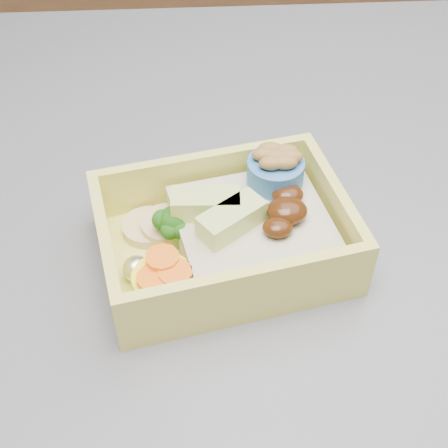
{
  "coord_description": "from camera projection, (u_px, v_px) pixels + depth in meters",
  "views": [
    {
      "loc": [
        -0.13,
        -0.44,
        1.3
      ],
      "look_at": [
        -0.11,
        -0.11,
        0.96
      ],
      "focal_mm": 50.0,
      "sensor_mm": 36.0,
      "label": 1
    }
  ],
  "objects": [
    {
      "name": "bento_box",
      "position": [
        231.0,
        232.0,
        0.49
      ],
      "size": [
        0.21,
        0.17,
        0.07
      ],
      "rotation": [
        0.0,
        0.0,
        0.21
      ],
      "color": "#E0DA5C",
      "rests_on": "island"
    }
  ]
}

